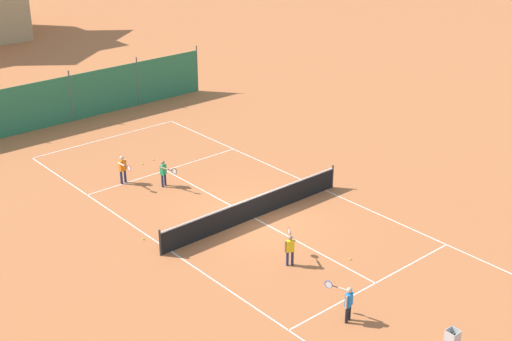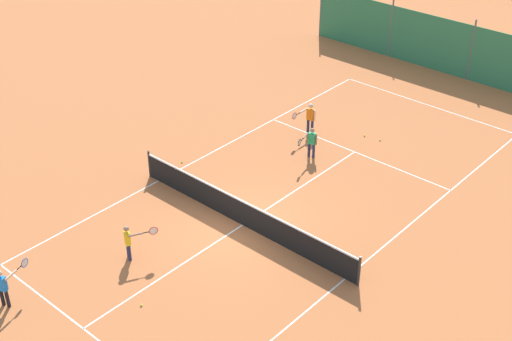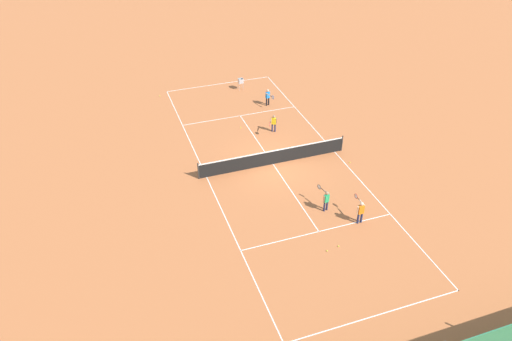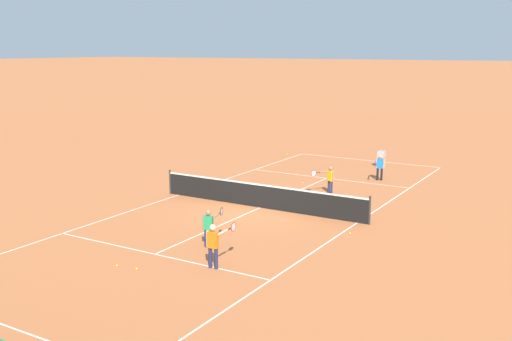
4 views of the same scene
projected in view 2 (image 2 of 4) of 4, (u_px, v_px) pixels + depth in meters
name	position (u px, v px, depth m)	size (l,w,h in m)	color
ground_plane	(243.00, 225.00, 23.34)	(600.00, 600.00, 0.00)	#BC6638
court_line_markings	(243.00, 225.00, 23.34)	(8.25, 23.85, 0.01)	white
tennis_net	(243.00, 212.00, 23.08)	(9.18, 0.08, 1.06)	#2D2D2D
windscreen_fence_far	(471.00, 53.00, 32.56)	(17.28, 0.08, 2.90)	#2D754C
player_near_service	(310.00, 117.00, 28.30)	(0.45, 1.08, 1.32)	#23284C
player_far_service	(129.00, 240.00, 21.48)	(0.77, 0.87, 1.21)	#23284C
player_near_baseline	(311.00, 141.00, 26.71)	(0.41, 1.06, 1.23)	#23284C
player_far_baseline	(3.00, 285.00, 19.68)	(0.41, 1.08, 1.25)	black
tennis_ball_alley_right	(380.00, 140.00, 28.17)	(0.07, 0.07, 0.07)	#CCE033
tennis_ball_service_box	(182.00, 162.00, 26.72)	(0.07, 0.07, 0.07)	#CCE033
tennis_ball_far_corner	(141.00, 305.00, 19.99)	(0.07, 0.07, 0.07)	#CCE033
tennis_ball_by_net_left	(365.00, 136.00, 28.49)	(0.07, 0.07, 0.07)	#CCE033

